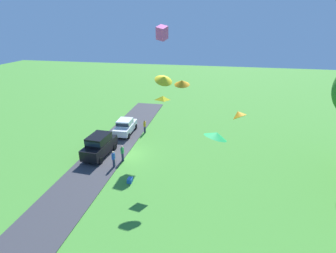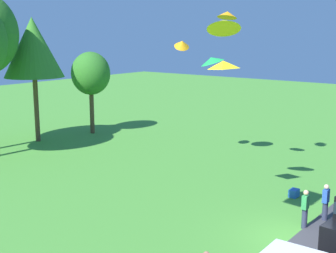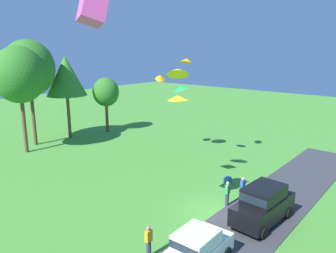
# 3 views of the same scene
# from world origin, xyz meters

# --- Properties ---
(ground_plane) EXTENTS (120.00, 120.00, 0.00)m
(ground_plane) POSITION_xyz_m (0.00, 0.00, 0.00)
(ground_plane) COLOR #478E33
(person_beside_suv) EXTENTS (0.36, 0.24, 1.71)m
(person_beside_suv) POSITION_xyz_m (1.37, 0.22, 0.88)
(person_beside_suv) COLOR #2D334C
(person_beside_suv) RESTS_ON ground
(person_watching_sky) EXTENTS (0.36, 0.24, 1.71)m
(person_watching_sky) POSITION_xyz_m (2.66, -0.20, 0.88)
(person_watching_sky) COLOR #2D334C
(person_watching_sky) RESTS_ON ground
(tree_far_left) EXTENTS (4.45, 4.45, 9.40)m
(tree_far_left) POSITION_xyz_m (4.58, 22.91, 7.14)
(tree_far_left) COLOR brown
(tree_far_left) RESTS_ON ground
(tree_lone_near) EXTENTS (3.19, 3.19, 6.73)m
(tree_lone_near) POSITION_xyz_m (9.23, 21.79, 4.94)
(tree_lone_near) COLOR brown
(tree_lone_near) RESTS_ON ground
(cooler_box) EXTENTS (0.56, 0.40, 0.40)m
(cooler_box) POSITION_xyz_m (4.82, 2.15, 0.20)
(cooler_box) COLOR blue
(cooler_box) RESTS_ON ground
(kite_diamond_near_flag) EXTENTS (1.21, 1.35, 0.44)m
(kite_diamond_near_flag) POSITION_xyz_m (1.26, 4.37, 6.81)
(kite_diamond_near_flag) COLOR yellow
(kite_delta_trailing_tail) EXTENTS (2.14, 2.15, 0.79)m
(kite_delta_trailing_tail) POSITION_xyz_m (7.97, 9.28, 6.55)
(kite_delta_trailing_tail) COLOR green
(kite_delta_over_trees) EXTENTS (2.18, 2.18, 1.09)m
(kite_delta_over_trees) POSITION_xyz_m (1.49, 4.53, 8.60)
(kite_delta_over_trees) COLOR yellow
(kite_delta_low_drifter) EXTENTS (1.23, 1.18, 0.57)m
(kite_delta_low_drifter) POSITION_xyz_m (5.34, 6.67, 9.20)
(kite_delta_low_drifter) COLOR orange
(kite_delta_high_left) EXTENTS (1.37, 1.37, 0.85)m
(kite_delta_high_left) POSITION_xyz_m (6.62, 10.62, 7.56)
(kite_delta_high_left) COLOR orange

